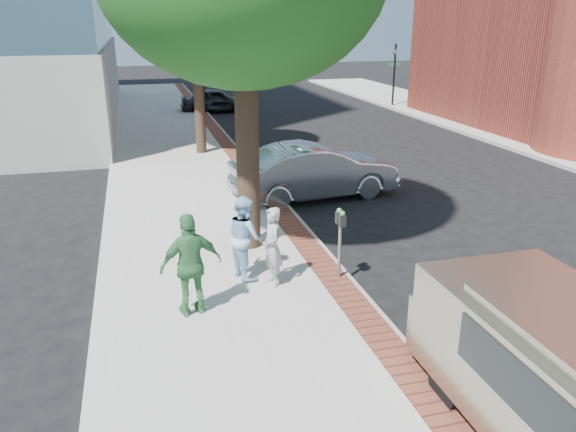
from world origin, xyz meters
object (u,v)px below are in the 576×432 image
object	(u,v)px
person_green	(191,265)
bg_car	(216,100)
person_officer	(245,237)
parking_meter	(340,229)
person_gray	(272,247)
sedan_silver	(315,171)

from	to	relation	value
person_green	bg_car	xyz separation A→B (m)	(3.89, 24.00, -0.41)
person_officer	person_green	world-z (taller)	person_green
parking_meter	person_gray	size ratio (longest dim) A/B	0.92
parking_meter	bg_car	bearing A→B (deg)	87.92
person_gray	person_officer	xyz separation A→B (m)	(-0.44, 0.54, 0.05)
person_officer	parking_meter	bearing A→B (deg)	-122.20
person_gray	parking_meter	bearing A→B (deg)	85.83
person_officer	person_green	xyz separation A→B (m)	(-1.21, -1.29, 0.09)
parking_meter	person_green	xyz separation A→B (m)	(-3.04, -0.71, -0.11)
person_officer	bg_car	bearing A→B (deg)	-21.16
person_officer	bg_car	xyz separation A→B (m)	(2.68, 22.70, -0.32)
sedan_silver	bg_car	distance (m)	17.51
person_gray	bg_car	xyz separation A→B (m)	(2.24, 23.24, -0.27)
person_green	parking_meter	bearing A→B (deg)	-177.89
sedan_silver	bg_car	size ratio (longest dim) A/B	1.25
parking_meter	bg_car	world-z (taller)	parking_meter
person_officer	person_green	size ratio (longest dim) A/B	0.91
person_gray	sedan_silver	xyz separation A→B (m)	(2.73, 5.74, -0.13)
person_officer	bg_car	size ratio (longest dim) A/B	0.43
person_gray	person_green	world-z (taller)	person_green
parking_meter	person_green	size ratio (longest dim) A/B	0.78
sedan_silver	parking_meter	bearing A→B (deg)	159.26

